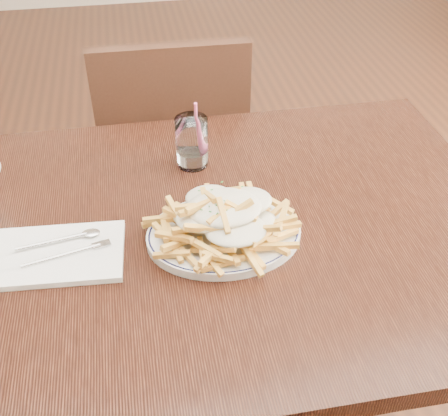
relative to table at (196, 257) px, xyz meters
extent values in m
cube|color=black|center=(0.00, 0.00, 0.06)|extent=(1.20, 0.80, 0.04)
cylinder|color=black|center=(0.55, 0.35, -0.32)|extent=(0.05, 0.05, 0.71)
cube|color=black|center=(0.02, 0.71, -0.25)|extent=(0.41, 0.41, 0.04)
cube|color=black|center=(0.01, 0.53, -0.01)|extent=(0.41, 0.04, 0.45)
cylinder|color=black|center=(0.19, 0.89, -0.47)|extent=(0.03, 0.03, 0.40)
cylinder|color=black|center=(-0.16, 0.89, -0.47)|extent=(0.03, 0.03, 0.40)
cylinder|color=black|center=(0.19, 0.54, -0.47)|extent=(0.03, 0.03, 0.40)
cylinder|color=black|center=(-0.16, 0.54, -0.47)|extent=(0.03, 0.03, 0.40)
torus|color=black|center=(0.05, -0.04, 0.09)|extent=(0.26, 0.26, 0.01)
ellipsoid|color=white|center=(0.05, -0.04, 0.15)|extent=(0.21, 0.18, 0.03)
cube|color=white|center=(-0.25, -0.04, 0.08)|extent=(0.24, 0.16, 0.01)
cylinder|color=white|center=(0.02, 0.20, 0.13)|extent=(0.07, 0.07, 0.11)
cylinder|color=white|center=(0.02, 0.20, 0.10)|extent=(0.06, 0.06, 0.03)
cylinder|color=pink|center=(0.03, 0.21, 0.15)|extent=(0.01, 0.04, 0.14)
camera|label=1|loc=(-0.09, -0.78, 0.75)|focal=45.00mm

